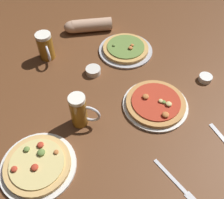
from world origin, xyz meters
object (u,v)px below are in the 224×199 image
(pizza_plate_side, at_px, (38,165))
(ramekin_sauce, at_px, (205,78))
(pizza_plate_far, at_px, (126,49))
(fork_left, at_px, (175,181))
(ramekin_butter, at_px, (93,71))
(beer_mug_amber, at_px, (46,47))
(diner_arm, at_px, (86,26))
(pizza_plate_near, at_px, (156,104))
(beer_mug_dark, at_px, (80,111))

(pizza_plate_side, height_order, ramekin_sauce, pizza_plate_side)
(pizza_plate_far, xyz_separation_m, ramekin_sauce, (0.33, -0.30, -0.00))
(ramekin_sauce, xyz_separation_m, fork_left, (-0.34, -0.46, -0.01))
(pizza_plate_far, bearing_deg, ramekin_butter, -147.61)
(ramekin_sauce, relative_size, ramekin_butter, 0.86)
(ramekin_butter, distance_m, fork_left, 0.66)
(beer_mug_amber, height_order, diner_arm, beer_mug_amber)
(ramekin_butter, height_order, diner_arm, diner_arm)
(beer_mug_amber, bearing_deg, pizza_plate_near, -44.46)
(beer_mug_amber, xyz_separation_m, ramekin_butter, (0.22, -0.17, -0.06))
(pizza_plate_side, relative_size, beer_mug_amber, 1.99)
(beer_mug_dark, bearing_deg, ramekin_butter, 70.28)
(beer_mug_amber, xyz_separation_m, ramekin_sauce, (0.75, -0.35, -0.06))
(pizza_plate_side, xyz_separation_m, fork_left, (0.49, -0.17, -0.01))
(ramekin_butter, bearing_deg, ramekin_sauce, -17.83)
(pizza_plate_side, height_order, diner_arm, diner_arm)
(ramekin_butter, bearing_deg, beer_mug_amber, 141.33)
(pizza_plate_side, distance_m, beer_mug_dark, 0.26)
(ramekin_butter, bearing_deg, pizza_plate_far, 32.39)
(pizza_plate_near, height_order, fork_left, pizza_plate_near)
(pizza_plate_side, bearing_deg, fork_left, -19.28)
(pizza_plate_near, height_order, ramekin_sauce, pizza_plate_near)
(pizza_plate_far, distance_m, ramekin_butter, 0.24)
(beer_mug_dark, relative_size, ramekin_sauce, 2.54)
(pizza_plate_side, bearing_deg, beer_mug_dark, 41.46)
(pizza_plate_near, xyz_separation_m, pizza_plate_far, (-0.03, 0.40, -0.00))
(beer_mug_dark, bearing_deg, pizza_plate_side, -138.54)
(pizza_plate_near, bearing_deg, beer_mug_amber, 135.54)
(beer_mug_amber, distance_m, diner_arm, 0.31)
(diner_arm, bearing_deg, pizza_plate_side, -111.26)
(ramekin_butter, distance_m, diner_arm, 0.36)
(pizza_plate_near, bearing_deg, ramekin_sauce, 19.07)
(pizza_plate_side, relative_size, ramekin_sauce, 4.49)
(pizza_plate_far, distance_m, fork_left, 0.76)
(pizza_plate_side, relative_size, ramekin_butter, 3.85)
(ramekin_sauce, relative_size, diner_arm, 0.23)
(beer_mug_amber, bearing_deg, ramekin_sauce, -24.70)
(pizza_plate_far, relative_size, ramekin_butter, 3.89)
(pizza_plate_near, distance_m, ramekin_sauce, 0.31)
(ramekin_sauce, xyz_separation_m, diner_arm, (-0.51, 0.54, 0.02))
(beer_mug_amber, relative_size, ramekin_sauce, 2.26)
(ramekin_butter, bearing_deg, diner_arm, 86.12)
(ramekin_sauce, bearing_deg, pizza_plate_side, -160.98)
(pizza_plate_far, distance_m, diner_arm, 0.30)
(pizza_plate_near, relative_size, ramekin_sauce, 4.59)
(fork_left, bearing_deg, ramekin_sauce, 53.45)
(pizza_plate_far, height_order, pizza_plate_side, pizza_plate_side)
(pizza_plate_far, relative_size, beer_mug_dark, 1.79)
(fork_left, bearing_deg, beer_mug_amber, 117.20)
(pizza_plate_near, height_order, pizza_plate_side, same)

